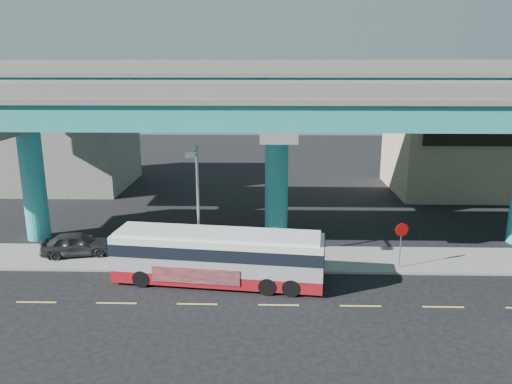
{
  "coord_description": "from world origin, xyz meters",
  "views": [
    {
      "loc": [
        -0.55,
        -22.55,
        11.44
      ],
      "look_at": [
        -1.21,
        4.0,
        4.61
      ],
      "focal_mm": 35.0,
      "sensor_mm": 36.0,
      "label": 1
    }
  ],
  "objects_px": {
    "stop_sign": "(401,235)",
    "transit_bus": "(218,255)",
    "parked_car": "(77,244)",
    "street_lamp": "(196,191)"
  },
  "relations": [
    {
      "from": "street_lamp",
      "to": "stop_sign",
      "type": "height_order",
      "value": "street_lamp"
    },
    {
      "from": "stop_sign",
      "to": "street_lamp",
      "type": "bearing_deg",
      "value": -166.47
    },
    {
      "from": "transit_bus",
      "to": "stop_sign",
      "type": "xyz_separation_m",
      "value": [
        10.16,
        1.97,
        0.51
      ]
    },
    {
      "from": "parked_car",
      "to": "stop_sign",
      "type": "relative_size",
      "value": 1.64
    },
    {
      "from": "transit_bus",
      "to": "stop_sign",
      "type": "bearing_deg",
      "value": 17.8
    },
    {
      "from": "transit_bus",
      "to": "parked_car",
      "type": "relative_size",
      "value": 2.6
    },
    {
      "from": "street_lamp",
      "to": "stop_sign",
      "type": "bearing_deg",
      "value": 3.61
    },
    {
      "from": "stop_sign",
      "to": "transit_bus",
      "type": "bearing_deg",
      "value": -159.11
    },
    {
      "from": "transit_bus",
      "to": "stop_sign",
      "type": "relative_size",
      "value": 4.26
    },
    {
      "from": "parked_car",
      "to": "stop_sign",
      "type": "distance_m",
      "value": 19.21
    }
  ]
}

